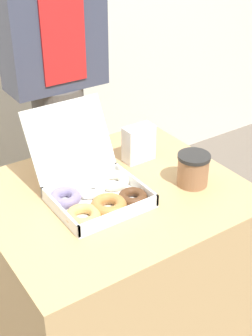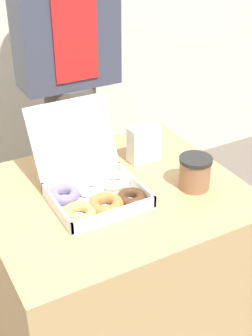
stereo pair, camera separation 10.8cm
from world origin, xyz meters
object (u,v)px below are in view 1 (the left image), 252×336
at_px(donut_box, 95,190).
at_px(napkin_holder, 139,143).
at_px(coffee_cup, 193,169).
at_px(person_customer, 56,75).

distance_m(donut_box, napkin_holder, 0.29).
bearing_deg(coffee_cup, person_customer, 100.67).
relative_size(donut_box, person_customer, 0.22).
distance_m(donut_box, person_customer, 0.65).
bearing_deg(coffee_cup, donut_box, 162.77).
relative_size(coffee_cup, person_customer, 0.06).
xyz_separation_m(donut_box, person_customer, (0.18, 0.60, 0.16)).
xyz_separation_m(coffee_cup, person_customer, (-0.13, 0.70, 0.14)).
xyz_separation_m(donut_box, coffee_cup, (0.31, -0.10, 0.02)).
bearing_deg(coffee_cup, napkin_holder, 103.04).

